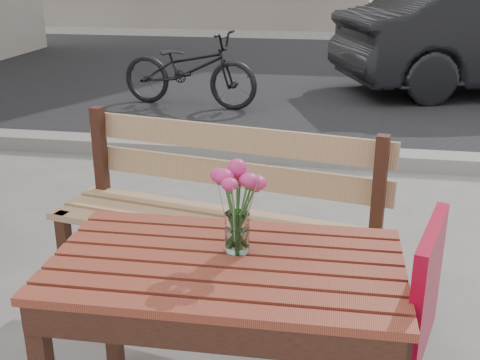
% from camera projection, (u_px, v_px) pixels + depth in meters
% --- Properties ---
extents(street, '(30.00, 8.12, 0.12)m').
position_uv_depth(street, '(293.00, 102.00, 6.88)').
color(street, black).
rests_on(street, ground).
extents(main_table, '(1.12, 0.66, 0.68)m').
position_uv_depth(main_table, '(226.00, 291.00, 1.92)').
color(main_table, maroon).
rests_on(main_table, ground).
extents(main_bench, '(1.54, 0.72, 0.92)m').
position_uv_depth(main_bench, '(221.00, 198.00, 2.69)').
color(main_bench, '#A27553').
rests_on(main_bench, ground).
extents(red_chair, '(0.51, 0.51, 0.83)m').
position_uv_depth(red_chair, '(387.00, 320.00, 1.93)').
color(red_chair, maroon).
rests_on(red_chair, ground).
extents(main_vase, '(0.17, 0.17, 0.31)m').
position_uv_depth(main_vase, '(237.00, 195.00, 1.87)').
color(main_vase, white).
rests_on(main_vase, main_table).
extents(bicycle, '(1.67, 0.81, 0.84)m').
position_uv_depth(bicycle, '(189.00, 69.00, 6.67)').
color(bicycle, black).
rests_on(bicycle, ground).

